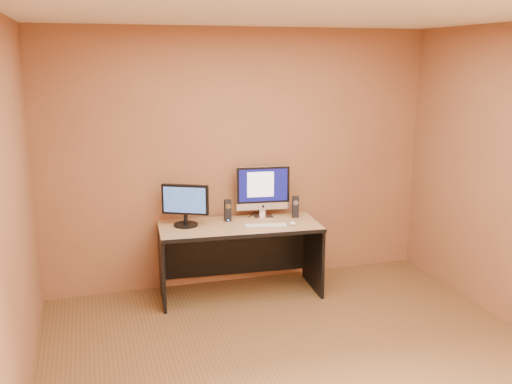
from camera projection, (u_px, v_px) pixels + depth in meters
floor at (313, 375)px, 4.24m from camera, size 4.00×4.00×0.00m
walls at (317, 206)px, 3.94m from camera, size 4.00×4.00×2.60m
ceiling at (322, 10)px, 3.64m from camera, size 4.00×4.00×0.00m
desk at (240, 260)px, 5.63m from camera, size 1.59×0.78×0.72m
imac at (263, 191)px, 5.76m from camera, size 0.57×0.27×0.53m
second_monitor at (185, 205)px, 5.47m from camera, size 0.52×0.41×0.41m
speaker_left at (228, 211)px, 5.65m from camera, size 0.07×0.08×0.21m
speaker_right at (295, 207)px, 5.79m from camera, size 0.08×0.08×0.21m
keyboard at (266, 226)px, 5.48m from camera, size 0.43×0.20×0.02m
mouse at (292, 223)px, 5.54m from camera, size 0.07×0.11×0.03m
cable_a at (261, 214)px, 5.91m from camera, size 0.08×0.20×0.01m
cable_b at (251, 216)px, 5.85m from camera, size 0.11×0.15×0.01m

